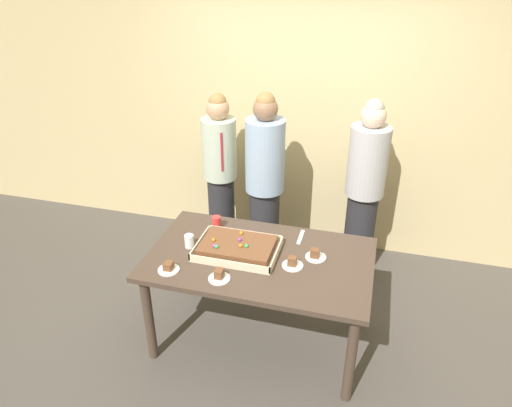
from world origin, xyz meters
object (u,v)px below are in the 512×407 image
object	(u,v)px
party_table	(260,267)
drink_cup_nearest	(217,222)
plated_slice_near_right	(219,276)
sheet_cake	(237,248)
person_striped_tie_right	(265,184)
plated_slice_far_right	(169,268)
person_green_shirt_behind	(220,175)
plated_slice_near_left	(315,255)
plated_slice_far_left	(292,263)
drink_cup_middle	(189,241)
cake_server_utensil	(301,237)
person_serving_front	(364,190)

from	to	relation	value
party_table	drink_cup_nearest	world-z (taller)	drink_cup_nearest
plated_slice_near_right	sheet_cake	bearing A→B (deg)	85.89
person_striped_tie_right	sheet_cake	bearing A→B (deg)	-0.03
plated_slice_far_right	person_green_shirt_behind	bearing A→B (deg)	94.50
sheet_cake	plated_slice_near_left	xyz separation A→B (m)	(0.56, 0.08, -0.02)
plated_slice_far_left	plated_slice_far_right	size ratio (longest dim) A/B	1.00
party_table	plated_slice_near_left	size ratio (longest dim) A/B	10.75
drink_cup_middle	person_striped_tie_right	bearing A→B (deg)	70.98
drink_cup_middle	cake_server_utensil	bearing A→B (deg)	23.96
party_table	plated_slice_far_left	world-z (taller)	plated_slice_far_left
drink_cup_middle	person_serving_front	size ratio (longest dim) A/B	0.06
plated_slice_far_right	person_serving_front	xyz separation A→B (m)	(1.22, 1.39, 0.08)
plated_slice_far_right	plated_slice_near_left	bearing A→B (deg)	23.58
person_serving_front	person_striped_tie_right	size ratio (longest dim) A/B	0.99
party_table	cake_server_utensil	world-z (taller)	cake_server_utensil
plated_slice_near_left	person_striped_tie_right	distance (m)	1.04
sheet_cake	drink_cup_nearest	distance (m)	0.38
drink_cup_nearest	cake_server_utensil	bearing A→B (deg)	2.97
plated_slice_far_right	drink_cup_middle	world-z (taller)	drink_cup_middle
drink_cup_middle	person_striped_tie_right	world-z (taller)	person_striped_tie_right
party_table	person_serving_front	world-z (taller)	person_serving_front
person_striped_tie_right	person_serving_front	bearing A→B (deg)	96.02
person_serving_front	sheet_cake	bearing A→B (deg)	-0.01
drink_cup_nearest	person_serving_front	xyz separation A→B (m)	(1.09, 0.77, 0.05)
drink_cup_middle	plated_slice_near_left	bearing A→B (deg)	6.50
drink_cup_middle	person_serving_front	distance (m)	1.61
cake_server_utensil	person_green_shirt_behind	bearing A→B (deg)	140.33
party_table	person_green_shirt_behind	bearing A→B (deg)	121.80
sheet_cake	plated_slice_far_left	size ratio (longest dim) A/B	3.97
party_table	cake_server_utensil	xyz separation A→B (m)	(0.24, 0.33, 0.10)
plated_slice_far_left	cake_server_utensil	world-z (taller)	plated_slice_far_left
person_striped_tie_right	cake_server_utensil	bearing A→B (deg)	33.84
drink_cup_nearest	drink_cup_middle	xyz separation A→B (m)	(-0.10, -0.31, 0.00)
cake_server_utensil	person_serving_front	xyz separation A→B (m)	(0.42, 0.74, 0.10)
plated_slice_far_right	person_green_shirt_behind	world-z (taller)	person_green_shirt_behind
plated_slice_near_right	drink_cup_nearest	world-z (taller)	drink_cup_nearest
plated_slice_far_right	person_serving_front	world-z (taller)	person_serving_front
plated_slice_near_left	sheet_cake	bearing A→B (deg)	-172.15
plated_slice_near_right	person_serving_front	xyz separation A→B (m)	(0.85, 1.39, 0.08)
party_table	person_serving_front	size ratio (longest dim) A/B	0.95
plated_slice_far_left	plated_slice_near_left	bearing A→B (deg)	45.59
plated_slice_near_left	plated_slice_far_right	xyz separation A→B (m)	(-0.95, -0.42, -0.00)
party_table	drink_cup_middle	distance (m)	0.56
plated_slice_near_left	plated_slice_near_right	world-z (taller)	plated_slice_near_left
drink_cup_middle	person_striped_tie_right	size ratio (longest dim) A/B	0.06
party_table	sheet_cake	bearing A→B (deg)	174.62
plated_slice_near_right	plated_slice_far_left	world-z (taller)	plated_slice_far_left
plated_slice_far_right	person_serving_front	distance (m)	1.85
person_serving_front	person_green_shirt_behind	bearing A→B (deg)	-52.70
person_green_shirt_behind	plated_slice_near_right	bearing A→B (deg)	-6.34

